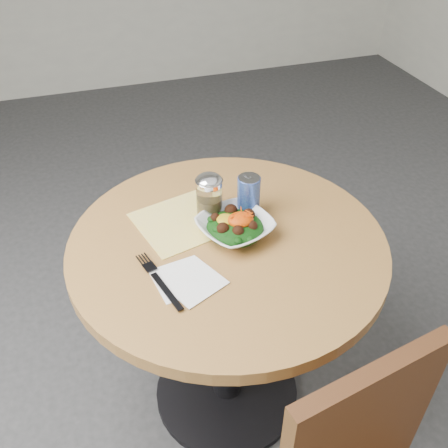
# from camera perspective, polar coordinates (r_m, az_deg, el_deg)

# --- Properties ---
(ground) EXTENTS (6.00, 6.00, 0.00)m
(ground) POSITION_cam_1_polar(r_m,az_deg,el_deg) (1.97, 0.31, -18.67)
(ground) COLOR #2F2F32
(ground) RESTS_ON ground
(table) EXTENTS (0.90, 0.90, 0.75)m
(table) POSITION_cam_1_polar(r_m,az_deg,el_deg) (1.54, 0.37, -7.38)
(table) COLOR black
(table) RESTS_ON ground
(cloth_napkin) EXTENTS (0.31, 0.30, 0.00)m
(cloth_napkin) POSITION_cam_1_polar(r_m,az_deg,el_deg) (1.48, -4.59, 0.36)
(cloth_napkin) COLOR yellow
(cloth_napkin) RESTS_ON table
(paper_napkins) EXTENTS (0.19, 0.19, 0.00)m
(paper_napkins) POSITION_cam_1_polar(r_m,az_deg,el_deg) (1.29, -4.25, -6.41)
(paper_napkins) COLOR white
(paper_napkins) RESTS_ON table
(salad_bowl) EXTENTS (0.26, 0.26, 0.08)m
(salad_bowl) POSITION_cam_1_polar(r_m,az_deg,el_deg) (1.41, 1.27, -0.29)
(salad_bowl) COLOR white
(salad_bowl) RESTS_ON table
(fork) EXTENTS (0.08, 0.23, 0.00)m
(fork) POSITION_cam_1_polar(r_m,az_deg,el_deg) (1.29, -7.57, -6.24)
(fork) COLOR black
(fork) RESTS_ON table
(spice_shaker) EXTENTS (0.08, 0.08, 0.14)m
(spice_shaker) POSITION_cam_1_polar(r_m,az_deg,el_deg) (1.45, -1.69, 3.06)
(spice_shaker) COLOR silver
(spice_shaker) RESTS_ON table
(beverage_can) EXTENTS (0.07, 0.07, 0.13)m
(beverage_can) POSITION_cam_1_polar(r_m,az_deg,el_deg) (1.47, 2.82, 3.26)
(beverage_can) COLOR navy
(beverage_can) RESTS_ON table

